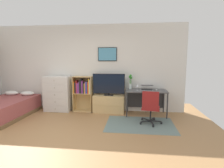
# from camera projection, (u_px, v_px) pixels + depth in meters

# --- Properties ---
(ground_plane) EXTENTS (7.20, 7.20, 0.00)m
(ground_plane) POSITION_uv_depth(u_px,v_px,m) (56.00, 143.00, 3.50)
(ground_plane) COLOR #A87A4C
(wall_back_with_posters) EXTENTS (6.12, 0.09, 2.70)m
(wall_back_with_posters) POSITION_uv_depth(u_px,v_px,m) (87.00, 68.00, 5.71)
(wall_back_with_posters) COLOR silver
(wall_back_with_posters) RESTS_ON ground_plane
(area_rug) EXTENTS (1.70, 1.20, 0.01)m
(area_rug) POSITION_uv_depth(u_px,v_px,m) (140.00, 124.00, 4.51)
(area_rug) COLOR slate
(area_rug) RESTS_ON ground_plane
(bed) EXTENTS (1.25, 1.90, 0.62)m
(bed) POSITION_uv_depth(u_px,v_px,m) (5.00, 108.00, 5.11)
(bed) COLOR brown
(bed) RESTS_ON ground_plane
(dresser) EXTENTS (0.81, 0.46, 1.11)m
(dresser) POSITION_uv_depth(u_px,v_px,m) (58.00, 94.00, 5.65)
(dresser) COLOR silver
(dresser) RESTS_ON ground_plane
(bookshelf) EXTENTS (0.60, 0.30, 1.10)m
(bookshelf) POSITION_uv_depth(u_px,v_px,m) (83.00, 90.00, 5.59)
(bookshelf) COLOR tan
(bookshelf) RESTS_ON ground_plane
(tv_stand) EXTENTS (0.95, 0.41, 0.54)m
(tv_stand) POSITION_uv_depth(u_px,v_px,m) (109.00, 104.00, 5.51)
(tv_stand) COLOR tan
(tv_stand) RESTS_ON ground_plane
(television) EXTENTS (0.98, 0.16, 0.66)m
(television) POSITION_uv_depth(u_px,v_px,m) (109.00, 85.00, 5.41)
(television) COLOR black
(television) RESTS_ON tv_stand
(desk) EXTENTS (1.16, 0.65, 0.74)m
(desk) POSITION_uv_depth(u_px,v_px,m) (146.00, 94.00, 5.29)
(desk) COLOR #4C4C4F
(desk) RESTS_ON ground_plane
(office_chair) EXTENTS (0.58, 0.58, 0.86)m
(office_chair) POSITION_uv_depth(u_px,v_px,m) (151.00, 107.00, 4.45)
(office_chair) COLOR #232326
(office_chair) RESTS_ON ground_plane
(laptop) EXTENTS (0.40, 0.42, 0.16)m
(laptop) POSITION_uv_depth(u_px,v_px,m) (147.00, 88.00, 5.26)
(laptop) COLOR #B7B7BC
(laptop) RESTS_ON desk
(computer_mouse) EXTENTS (0.06, 0.10, 0.03)m
(computer_mouse) POSITION_uv_depth(u_px,v_px,m) (156.00, 90.00, 5.13)
(computer_mouse) COLOR silver
(computer_mouse) RESTS_ON desk
(bamboo_vase) EXTENTS (0.11, 0.10, 0.44)m
(bamboo_vase) POSITION_uv_depth(u_px,v_px,m) (130.00, 81.00, 5.41)
(bamboo_vase) COLOR silver
(bamboo_vase) RESTS_ON desk
(wine_glass) EXTENTS (0.07, 0.07, 0.18)m
(wine_glass) POSITION_uv_depth(u_px,v_px,m) (137.00, 86.00, 5.13)
(wine_glass) COLOR silver
(wine_glass) RESTS_ON desk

